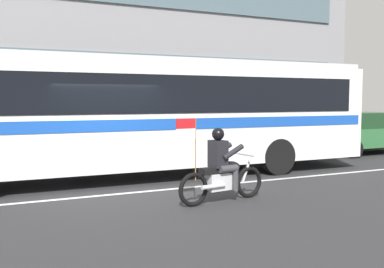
{
  "coord_description": "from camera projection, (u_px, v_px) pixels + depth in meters",
  "views": [
    {
      "loc": [
        -2.44,
        -10.09,
        2.14
      ],
      "look_at": [
        1.84,
        -0.77,
        1.33
      ],
      "focal_mm": 40.38,
      "sensor_mm": 36.0,
      "label": 1
    }
  ],
  "objects": [
    {
      "name": "transit_bus",
      "position": [
        141.0,
        109.0,
        11.76
      ],
      "size": [
        13.42,
        2.72,
        3.22
      ],
      "color": "white",
      "rests_on": "ground_plane"
    },
    {
      "name": "motorcycle_with_rider",
      "position": [
        222.0,
        171.0,
        8.99
      ],
      "size": [
        2.18,
        0.7,
        1.78
      ],
      "color": "black",
      "rests_on": "ground_plane"
    },
    {
      "name": "parked_sedan_curbside",
      "position": [
        363.0,
        132.0,
        17.1
      ],
      "size": [
        4.3,
        1.88,
        1.64
      ],
      "color": "#2D6638",
      "rests_on": "ground_plane"
    },
    {
      "name": "lane_center_stripe",
      "position": [
        115.0,
        194.0,
        9.78
      ],
      "size": [
        26.6,
        0.14,
        0.01
      ],
      "primitive_type": "cube",
      "color": "silver",
      "rests_on": "ground_plane"
    },
    {
      "name": "fire_hydrant",
      "position": [
        64.0,
        151.0,
        13.8
      ],
      "size": [
        0.22,
        0.3,
        0.75
      ],
      "color": "gold",
      "rests_on": "sidewalk_curb"
    },
    {
      "name": "sidewalk_curb",
      "position": [
        73.0,
        159.0,
        14.94
      ],
      "size": [
        28.0,
        3.8,
        0.15
      ],
      "primitive_type": "cube",
      "color": "gray",
      "rests_on": "ground_plane"
    },
    {
      "name": "ground_plane",
      "position": [
        109.0,
        189.0,
        10.32
      ],
      "size": [
        60.0,
        60.0,
        0.0
      ],
      "primitive_type": "plane",
      "color": "#2B2B2D"
    },
    {
      "name": "office_building_facade",
      "position": [
        61.0,
        32.0,
        16.64
      ],
      "size": [
        28.0,
        0.89,
        9.49
      ],
      "color": "gray",
      "rests_on": "ground_plane"
    }
  ]
}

